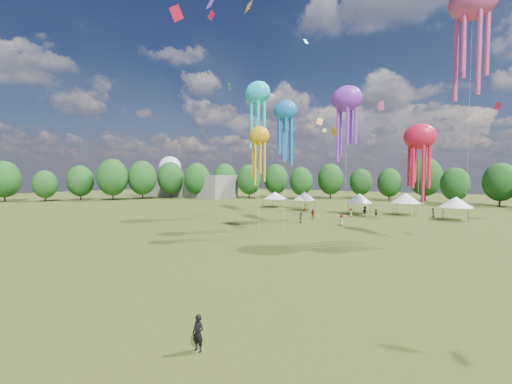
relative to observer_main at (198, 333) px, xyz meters
The scene contains 10 objects.
ground 7.81m from the observer_main, 166.99° to the left, with size 300.00×300.00×0.00m, color #384416.
observer_main is the anchor object (origin of this frame).
spectator_near 38.94m from the observer_main, 109.88° to the left, with size 0.85×0.66×1.75m, color gray.
spectators_far 49.52m from the observer_main, 98.41° to the left, with size 23.79×20.56×1.90m.
festival_tents 57.04m from the observer_main, 100.80° to the left, with size 43.08×8.53×4.38m.
show_kites 44.94m from the observer_main, 100.26° to the left, with size 38.36×26.55×31.87m.
small_kites 53.14m from the observer_main, 99.61° to the left, with size 68.59×68.79×46.82m.
treeline 65.53m from the observer_main, 100.09° to the left, with size 201.57×95.24×13.43m.
hangar 108.54m from the observer_main, 137.17° to the left, with size 40.00×12.00×8.00m, color gray.
radome 124.81m from the observer_main, 140.16° to the left, with size 9.00×9.00×16.00m.
Camera 1 is at (17.20, -11.35, 7.58)m, focal length 22.23 mm.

